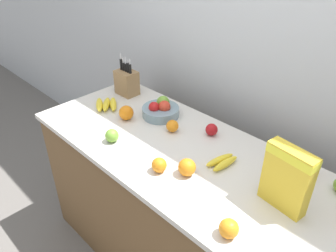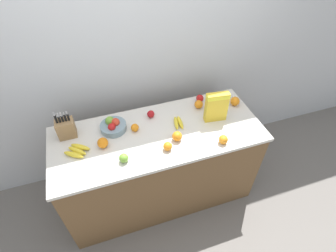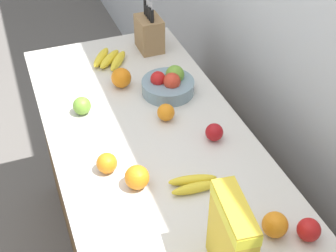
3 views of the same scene
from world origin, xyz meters
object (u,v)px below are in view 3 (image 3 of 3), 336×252
apple_rear (309,230)px  orange_front_right (275,225)px  fruit_bowl (169,84)px  knife_block (149,33)px  orange_front_left (137,177)px  banana_bunch_right (194,184)px  banana_bunch_left (110,59)px  apple_middle (82,106)px  apple_leftmost (214,133)px  orange_near_bowl (107,163)px  cereal_box (231,238)px  orange_by_cereal (121,78)px  orange_front_center (166,112)px

apple_rear → orange_front_right: orange_front_right is taller
fruit_bowl → apple_rear: size_ratio=3.11×
knife_block → orange_front_left: bearing=-21.5°
fruit_bowl → banana_bunch_right: bearing=-12.1°
apple_rear → banana_bunch_left: bearing=-166.1°
apple_rear → orange_front_left: 0.56m
apple_middle → apple_rear: size_ratio=1.02×
apple_middle → apple_leftmost: apple_middle is taller
apple_leftmost → orange_front_left: (0.13, -0.34, 0.01)m
banana_bunch_left → orange_near_bowl: bearing=-15.8°
cereal_box → orange_near_bowl: bearing=-150.9°
apple_rear → orange_by_cereal: bearing=-163.2°
orange_front_right → orange_front_center: 0.65m
banana_bunch_right → apple_leftmost: size_ratio=2.57×
banana_bunch_left → orange_front_left: bearing=-8.6°
apple_middle → orange_by_cereal: (-0.13, 0.20, 0.01)m
apple_rear → orange_near_bowl: 0.69m
cereal_box → fruit_bowl: 0.90m
cereal_box → apple_leftmost: 0.58m
knife_block → orange_near_bowl: bearing=-28.8°
apple_rear → orange_near_bowl: size_ratio=0.99×
cereal_box → orange_front_right: bearing=118.0°
banana_bunch_left → apple_middle: 0.39m
banana_bunch_right → orange_front_right: size_ratio=2.18×
knife_block → orange_by_cereal: (0.26, -0.22, -0.04)m
apple_middle → orange_near_bowl: size_ratio=1.00×
orange_near_bowl → orange_by_cereal: 0.52m
banana_bunch_right → orange_by_cereal: 0.67m
orange_front_left → cereal_box: bearing=18.1°
orange_front_left → orange_front_center: bearing=144.8°
banana_bunch_right → apple_rear: size_ratio=2.42×
fruit_bowl → orange_front_left: bearing=-31.4°
apple_leftmost → orange_front_center: bearing=-144.7°
apple_leftmost → knife_block: bearing=-179.5°
fruit_bowl → apple_middle: fruit_bowl is taller
orange_near_bowl → cereal_box: bearing=22.0°
banana_bunch_right → fruit_bowl: bearing=167.9°
knife_block → apple_middle: size_ratio=3.78×
orange_by_cereal → fruit_bowl: bearing=57.2°
knife_block → apple_leftmost: (0.72, 0.01, -0.05)m
fruit_bowl → orange_front_center: fruit_bowl is taller
knife_block → orange_front_center: bearing=-12.4°
orange_by_cereal → orange_front_center: bearing=19.0°
apple_rear → orange_front_center: apple_rear is taller
apple_middle → fruit_bowl: bearing=92.5°
orange_front_center → banana_bunch_right: bearing=-6.2°
banana_bunch_left → orange_near_bowl: 0.71m
banana_bunch_left → orange_front_right: (1.13, 0.21, 0.02)m
orange_near_bowl → orange_front_center: (-0.20, 0.29, -0.00)m
orange_near_bowl → orange_front_center: 0.35m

